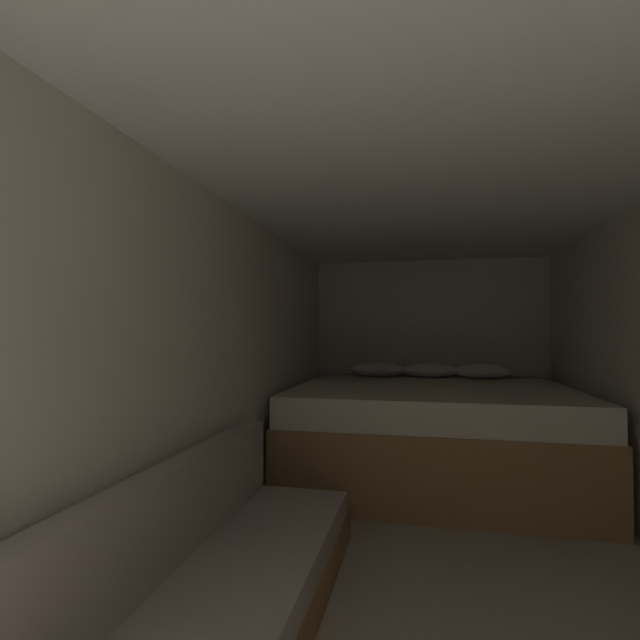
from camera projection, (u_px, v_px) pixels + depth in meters
ground_plane at (439, 579)px, 2.46m from camera, size 7.45×7.45×0.00m
wall_back at (429, 355)px, 5.17m from camera, size 2.61×0.05×2.11m
wall_left at (216, 375)px, 2.76m from camera, size 0.05×5.45×2.11m
ceiling_slab at (436, 179)px, 2.51m from camera, size 2.61×5.45×0.05m
bed at (431, 432)px, 4.12m from camera, size 2.39×2.00×0.98m
sofa_left at (192, 619)px, 1.76m from camera, size 0.70×2.64×0.72m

